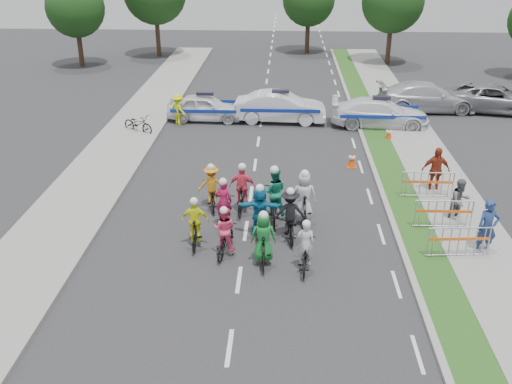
# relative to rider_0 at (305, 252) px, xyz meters

# --- Properties ---
(ground) EXTENTS (90.00, 90.00, 0.00)m
(ground) POSITION_rel_rider_0_xyz_m (-1.95, -0.72, -0.57)
(ground) COLOR #28282B
(ground) RESTS_ON ground
(curb_right) EXTENTS (0.20, 60.00, 0.12)m
(curb_right) POSITION_rel_rider_0_xyz_m (3.15, 4.28, -0.51)
(curb_right) COLOR gray
(curb_right) RESTS_ON ground
(grass_strip) EXTENTS (1.20, 60.00, 0.11)m
(grass_strip) POSITION_rel_rider_0_xyz_m (3.85, 4.28, -0.51)
(grass_strip) COLOR #1C4B18
(grass_strip) RESTS_ON ground
(sidewalk_right) EXTENTS (2.40, 60.00, 0.13)m
(sidewalk_right) POSITION_rel_rider_0_xyz_m (5.65, 4.28, -0.50)
(sidewalk_right) COLOR gray
(sidewalk_right) RESTS_ON ground
(sidewalk_left) EXTENTS (3.00, 60.00, 0.13)m
(sidewalk_left) POSITION_rel_rider_0_xyz_m (-8.45, 4.28, -0.50)
(sidewalk_left) COLOR gray
(sidewalk_left) RESTS_ON ground
(rider_0) EXTENTS (0.72, 1.72, 1.71)m
(rider_0) POSITION_rel_rider_0_xyz_m (0.00, 0.00, 0.00)
(rider_0) COLOR black
(rider_0) RESTS_ON ground
(rider_1) EXTENTS (0.80, 1.78, 1.85)m
(rider_1) POSITION_rel_rider_0_xyz_m (-1.27, 0.23, 0.15)
(rider_1) COLOR black
(rider_1) RESTS_ON ground
(rider_2) EXTENTS (0.87, 1.74, 1.69)m
(rider_2) POSITION_rel_rider_0_xyz_m (-2.51, 0.77, 0.07)
(rider_2) COLOR black
(rider_2) RESTS_ON ground
(rider_3) EXTENTS (0.89, 1.69, 1.77)m
(rider_3) POSITION_rel_rider_0_xyz_m (-3.49, 1.22, 0.11)
(rider_3) COLOR black
(rider_3) RESTS_ON ground
(rider_4) EXTENTS (1.09, 1.89, 1.87)m
(rider_4) POSITION_rel_rider_0_xyz_m (-0.46, 1.89, 0.16)
(rider_4) COLOR black
(rider_4) RESTS_ON ground
(rider_5) EXTENTS (1.54, 1.84, 1.92)m
(rider_5) POSITION_rel_rider_0_xyz_m (-1.46, 2.00, 0.24)
(rider_5) COLOR black
(rider_5) RESTS_ON ground
(rider_6) EXTENTS (0.66, 1.82, 1.85)m
(rider_6) POSITION_rel_rider_0_xyz_m (-2.72, 2.60, 0.04)
(rider_6) COLOR black
(rider_6) RESTS_ON ground
(rider_7) EXTENTS (0.90, 1.99, 2.05)m
(rider_7) POSITION_rel_rider_0_xyz_m (0.02, 2.98, 0.22)
(rider_7) COLOR black
(rider_7) RESTS_ON ground
(rider_8) EXTENTS (0.87, 2.03, 2.06)m
(rider_8) POSITION_rel_rider_0_xyz_m (-1.01, 3.27, 0.19)
(rider_8) COLOR black
(rider_8) RESTS_ON ground
(rider_9) EXTENTS (1.00, 1.87, 1.92)m
(rider_9) POSITION_rel_rider_0_xyz_m (-2.16, 3.78, 0.17)
(rider_9) COLOR black
(rider_9) RESTS_ON ground
(rider_10) EXTENTS (1.06, 1.81, 1.77)m
(rider_10) POSITION_rel_rider_0_xyz_m (-3.31, 4.04, 0.12)
(rider_10) COLOR black
(rider_10) RESTS_ON ground
(police_car_0) EXTENTS (4.13, 1.81, 1.39)m
(police_car_0) POSITION_rel_rider_0_xyz_m (-4.94, 14.58, 0.12)
(police_car_0) COLOR white
(police_car_0) RESTS_ON ground
(police_car_1) EXTENTS (4.87, 1.87, 1.58)m
(police_car_1) POSITION_rel_rider_0_xyz_m (-0.94, 14.52, 0.22)
(police_car_1) COLOR white
(police_car_1) RESTS_ON ground
(police_car_2) EXTENTS (5.15, 2.40, 1.46)m
(police_car_2) POSITION_rel_rider_0_xyz_m (4.25, 13.94, 0.16)
(police_car_2) COLOR white
(police_car_2) RESTS_ON ground
(civilian_sedan) EXTENTS (5.58, 2.42, 1.60)m
(civilian_sedan) POSITION_rel_rider_0_xyz_m (7.28, 16.94, 0.23)
(civilian_sedan) COLOR #B6B6BB
(civilian_sedan) RESTS_ON ground
(civilian_suv) EXTENTS (5.84, 3.53, 1.52)m
(civilian_suv) POSITION_rel_rider_0_xyz_m (11.05, 16.99, 0.19)
(civilian_suv) COLOR slate
(civilian_suv) RESTS_ON ground
(spectator_0) EXTENTS (0.71, 0.51, 1.84)m
(spectator_0) POSITION_rel_rider_0_xyz_m (5.71, 1.23, 0.35)
(spectator_0) COLOR navy
(spectator_0) RESTS_ON ground
(spectator_1) EXTENTS (0.96, 0.86, 1.61)m
(spectator_1) POSITION_rel_rider_0_xyz_m (5.45, 3.37, 0.24)
(spectator_1) COLOR #58585D
(spectator_1) RESTS_ON ground
(spectator_2) EXTENTS (1.13, 0.53, 1.87)m
(spectator_2) POSITION_rel_rider_0_xyz_m (5.16, 5.78, 0.37)
(spectator_2) COLOR maroon
(spectator_2) RESTS_ON ground
(marshal_hiviz) EXTENTS (1.18, 1.13, 1.61)m
(marshal_hiviz) POSITION_rel_rider_0_xyz_m (-6.26, 13.79, 0.24)
(marshal_hiviz) COLOR #D8E50C
(marshal_hiviz) RESTS_ON ground
(barrier_0) EXTENTS (2.03, 0.66, 1.12)m
(barrier_0) POSITION_rel_rider_0_xyz_m (4.75, 0.80, -0.01)
(barrier_0) COLOR #A5A8AD
(barrier_0) RESTS_ON ground
(barrier_1) EXTENTS (2.01, 0.52, 1.12)m
(barrier_1) POSITION_rel_rider_0_xyz_m (4.75, 2.69, -0.01)
(barrier_1) COLOR #A5A8AD
(barrier_1) RESTS_ON ground
(barrier_2) EXTENTS (2.00, 0.50, 1.12)m
(barrier_2) POSITION_rel_rider_0_xyz_m (4.75, 5.15, -0.01)
(barrier_2) COLOR #A5A8AD
(barrier_2) RESTS_ON ground
(cone_0) EXTENTS (0.40, 0.40, 0.70)m
(cone_0) POSITION_rel_rider_0_xyz_m (2.24, 8.26, -0.23)
(cone_0) COLOR #F24C0C
(cone_0) RESTS_ON ground
(cone_1) EXTENTS (0.40, 0.40, 0.70)m
(cone_1) POSITION_rel_rider_0_xyz_m (4.39, 11.76, -0.23)
(cone_1) COLOR #F24C0C
(cone_1) RESTS_ON ground
(parked_bike) EXTENTS (1.90, 1.45, 0.96)m
(parked_bike) POSITION_rel_rider_0_xyz_m (-8.06, 12.26, -0.09)
(parked_bike) COLOR black
(parked_bike) RESTS_ON ground
(tree_0) EXTENTS (4.20, 4.20, 6.30)m
(tree_0) POSITION_rel_rider_0_xyz_m (-15.95, 27.28, 3.62)
(tree_0) COLOR #382619
(tree_0) RESTS_ON ground
(tree_1) EXTENTS (4.55, 4.55, 6.82)m
(tree_1) POSITION_rel_rider_0_xyz_m (7.05, 29.28, 3.97)
(tree_1) COLOR #382619
(tree_1) RESTS_ON ground
(tree_4) EXTENTS (4.20, 4.20, 6.30)m
(tree_4) POSITION_rel_rider_0_xyz_m (1.05, 33.28, 3.62)
(tree_4) COLOR #382619
(tree_4) RESTS_ON ground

